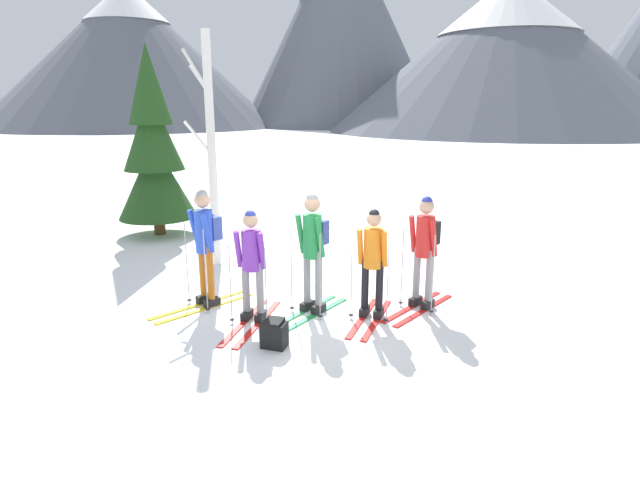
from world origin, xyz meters
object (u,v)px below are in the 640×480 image
(pine_tree_near, at_px, (153,150))
(backpack_on_snow_front, at_px, (274,334))
(skier_in_orange, at_px, (373,258))
(skier_in_green, at_px, (313,245))
(skier_in_purple, at_px, (252,262))
(birch_tree_tall, at_px, (211,149))
(skier_in_blue, at_px, (205,241))
(skier_in_red, at_px, (425,246))

(pine_tree_near, height_order, backpack_on_snow_front, pine_tree_near)
(pine_tree_near, bearing_deg, skier_in_orange, -32.67)
(skier_in_green, distance_m, backpack_on_snow_front, 1.56)
(skier_in_purple, xyz_separation_m, birch_tree_tall, (-1.75, 2.43, 1.37))
(skier_in_green, height_order, skier_in_orange, skier_in_green)
(pine_tree_near, xyz_separation_m, birch_tree_tall, (2.44, -1.92, 0.23))
(skier_in_orange, distance_m, pine_tree_near, 7.05)
(skier_in_purple, bearing_deg, skier_in_orange, 19.62)
(skier_in_blue, height_order, backpack_on_snow_front, skier_in_blue)
(skier_in_blue, height_order, skier_in_purple, skier_in_blue)
(backpack_on_snow_front, bearing_deg, pine_tree_near, 133.22)
(backpack_on_snow_front, bearing_deg, skier_in_purple, 128.81)
(skier_in_purple, xyz_separation_m, skier_in_orange, (1.67, 0.60, 0.02))
(skier_in_blue, relative_size, pine_tree_near, 0.42)
(skier_in_purple, height_order, birch_tree_tall, birch_tree_tall)
(pine_tree_near, bearing_deg, skier_in_red, -25.89)
(pine_tree_near, xyz_separation_m, backpack_on_snow_front, (4.77, -5.07, -1.86))
(skier_in_blue, distance_m, skier_in_red, 3.39)
(skier_in_orange, height_order, skier_in_red, skier_in_red)
(skier_in_blue, height_order, skier_in_red, skier_in_blue)
(skier_in_red, bearing_deg, skier_in_blue, -167.07)
(skier_in_orange, distance_m, skier_in_red, 0.91)
(skier_in_blue, bearing_deg, pine_tree_near, 129.56)
(skier_in_purple, relative_size, skier_in_red, 0.96)
(skier_in_blue, distance_m, skier_in_orange, 2.61)
(birch_tree_tall, bearing_deg, skier_in_red, -17.01)
(skier_in_blue, relative_size, birch_tree_tall, 0.42)
(skier_in_orange, relative_size, skier_in_red, 0.93)
(skier_in_red, bearing_deg, skier_in_orange, -141.32)
(pine_tree_near, distance_m, backpack_on_snow_front, 7.20)
(skier_in_orange, bearing_deg, skier_in_green, -177.51)
(skier_in_red, relative_size, birch_tree_tall, 0.40)
(birch_tree_tall, height_order, backpack_on_snow_front, birch_tree_tall)
(skier_in_purple, distance_m, backpack_on_snow_front, 1.17)
(skier_in_blue, xyz_separation_m, skier_in_purple, (0.93, -0.41, -0.16))
(skier_in_green, bearing_deg, skier_in_orange, 2.49)
(skier_in_green, height_order, pine_tree_near, pine_tree_near)
(skier_in_green, xyz_separation_m, skier_in_red, (1.61, 0.61, -0.06))
(skier_in_red, distance_m, birch_tree_tall, 4.50)
(skier_in_red, distance_m, backpack_on_snow_front, 2.73)
(backpack_on_snow_front, bearing_deg, skier_in_blue, 143.21)
(skier_in_purple, xyz_separation_m, backpack_on_snow_front, (0.58, -0.72, -0.72))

